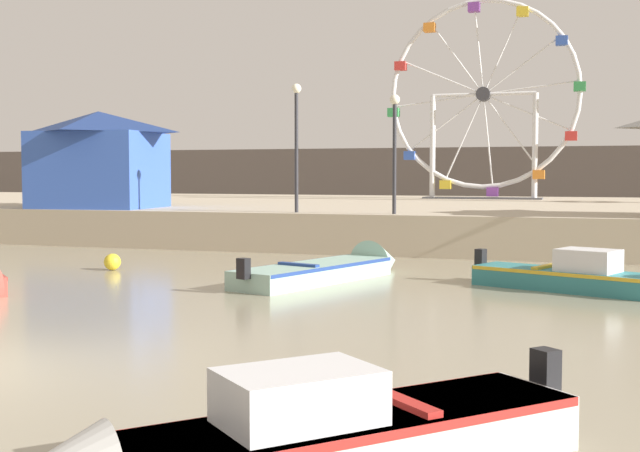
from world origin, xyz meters
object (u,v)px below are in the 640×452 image
motorboat_pale_grey (271,450)px  motorboat_seafoam (342,268)px  motorboat_teal_painted (602,280)px  ferris_wheel_white_frame (483,99)px  promenade_lamp_far (296,129)px  mooring_buoy_orange (112,262)px  carnival_booth_blue_tent (99,158)px  promenade_lamp_near (395,135)px

motorboat_pale_grey → motorboat_seafoam: 13.73m
motorboat_teal_painted → ferris_wheel_white_frame: (-5.60, 23.38, 5.95)m
motorboat_teal_painted → promenade_lamp_far: 12.23m
motorboat_seafoam → ferris_wheel_white_frame: bearing=17.0°
motorboat_pale_grey → mooring_buoy_orange: (-9.64, 12.78, -0.10)m
ferris_wheel_white_frame → carnival_booth_blue_tent: (-12.02, -15.31, -3.13)m
motorboat_seafoam → promenade_lamp_far: size_ratio=1.47×
carnival_booth_blue_tent → motorboat_pale_grey: bearing=-59.2°
motorboat_seafoam → ferris_wheel_white_frame: size_ratio=0.62×
promenade_lamp_far → motorboat_teal_painted: bearing=-36.1°
carnival_booth_blue_tent → promenade_lamp_far: size_ratio=1.18×
motorboat_teal_painted → carnival_booth_blue_tent: size_ratio=1.05×
motorboat_seafoam → carnival_booth_blue_tent: (-11.57, 7.15, 2.89)m
motorboat_seafoam → motorboat_teal_painted: motorboat_teal_painted is taller
motorboat_seafoam → motorboat_teal_painted: bearing=-80.4°
motorboat_pale_grey → promenade_lamp_near: bearing=-127.2°
carnival_booth_blue_tent → promenade_lamp_near: bearing=-11.7°
motorboat_pale_grey → motorboat_teal_painted: 12.64m
motorboat_pale_grey → promenade_lamp_far: bearing=-118.2°
carnival_booth_blue_tent → mooring_buoy_orange: size_ratio=11.15×
ferris_wheel_white_frame → carnival_booth_blue_tent: size_ratio=2.02×
motorboat_pale_grey → promenade_lamp_far: size_ratio=1.12×
promenade_lamp_far → ferris_wheel_white_frame: bearing=77.0°
motorboat_seafoam → motorboat_teal_painted: (6.05, -0.92, 0.06)m
motorboat_pale_grey → promenade_lamp_far: promenade_lamp_far is taller
promenade_lamp_far → mooring_buoy_orange: 7.98m
promenade_lamp_near → mooring_buoy_orange: promenade_lamp_near is taller
motorboat_seafoam → ferris_wheel_white_frame: ferris_wheel_white_frame is taller
promenade_lamp_far → promenade_lamp_near: bearing=-0.8°
motorboat_teal_painted → promenade_lamp_far: (-9.42, 6.88, 3.68)m
ferris_wheel_white_frame → mooring_buoy_orange: size_ratio=22.48×
promenade_lamp_near → mooring_buoy_orange: size_ratio=8.44×
promenade_lamp_far → mooring_buoy_orange: promenade_lamp_far is taller
motorboat_seafoam → ferris_wheel_white_frame: 23.26m
ferris_wheel_white_frame → carnival_booth_blue_tent: 19.72m
motorboat_seafoam → promenade_lamp_near: promenade_lamp_near is taller
motorboat_teal_painted → motorboat_pale_grey: bearing=-79.3°
motorboat_pale_grey → carnival_booth_blue_tent: bearing=-101.4°
ferris_wheel_white_frame → motorboat_teal_painted: bearing=-76.5°
motorboat_seafoam → promenade_lamp_near: size_ratio=1.65×
promenade_lamp_near → mooring_buoy_orange: (-6.06, -6.42, -3.50)m
carnival_booth_blue_tent → promenade_lamp_far: bearing=-13.8°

